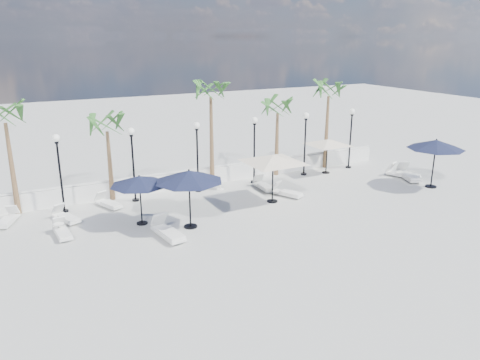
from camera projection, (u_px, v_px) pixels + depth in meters
name	position (u px, v px, depth m)	size (l,w,h in m)	color
ground	(255.00, 233.00, 20.23)	(100.00, 100.00, 0.00)	#A9A9A4
balustrade	(191.00, 178.00, 26.47)	(26.00, 0.30, 1.01)	silver
lamppost_1	(59.00, 162.00, 21.97)	(0.36, 0.36, 3.84)	black
lamppost_2	(133.00, 154.00, 23.50)	(0.36, 0.36, 3.84)	black
lamppost_3	(197.00, 147.00, 25.02)	(0.36, 0.36, 3.84)	black
lamppost_4	(254.00, 141.00, 26.55)	(0.36, 0.36, 3.84)	black
lamppost_5	(305.00, 135.00, 28.08)	(0.36, 0.36, 3.84)	black
lamppost_6	(351.00, 130.00, 29.61)	(0.36, 0.36, 3.84)	black
palm_0	(5.00, 120.00, 21.17)	(2.60, 2.60, 5.50)	brown
palm_1	(107.00, 128.00, 23.37)	(2.60, 2.60, 4.70)	brown
palm_2	(211.00, 95.00, 25.46)	(2.60, 2.60, 6.10)	brown
palm_3	(278.00, 111.00, 27.68)	(2.60, 2.60, 4.90)	brown
palm_4	(329.00, 94.00, 29.07)	(2.60, 2.60, 5.70)	brown
lounger_0	(62.00, 232.00, 19.89)	(0.66, 1.70, 0.63)	white
lounger_1	(8.00, 219.00, 21.21)	(1.13, 1.75, 0.63)	white
lounger_2	(108.00, 203.00, 23.29)	(1.16, 1.78, 0.64)	white
lounger_3	(66.00, 217.00, 21.51)	(1.13, 1.79, 0.64)	white
lounger_4	(168.00, 232.00, 19.75)	(0.97, 2.18, 0.79)	white
lounger_5	(287.00, 192.00, 24.89)	(1.24, 1.82, 0.65)	white
lounger_6	(264.00, 185.00, 26.02)	(0.66, 1.79, 0.66)	white
lounger_7	(408.00, 175.00, 27.84)	(1.44, 2.28, 0.81)	white
lounger_8	(403.00, 173.00, 28.17)	(1.34, 2.11, 0.75)	white
side_table_1	(59.00, 228.00, 20.15)	(0.46, 0.46, 0.45)	white
side_table_2	(220.00, 184.00, 25.94)	(0.52, 0.52, 0.50)	white
parasol_navy_left	(139.00, 181.00, 20.68)	(2.62, 2.62, 2.32)	black
parasol_navy_mid	(189.00, 176.00, 20.20)	(3.01, 3.01, 2.69)	black
parasol_navy_right	(436.00, 145.00, 25.75)	(3.12, 3.12, 2.79)	black
parasol_cream_sq_a	(273.00, 155.00, 23.38)	(5.43, 5.43, 2.66)	black
parasol_cream_sq_b	(328.00, 140.00, 28.57)	(4.58, 4.58, 2.29)	black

